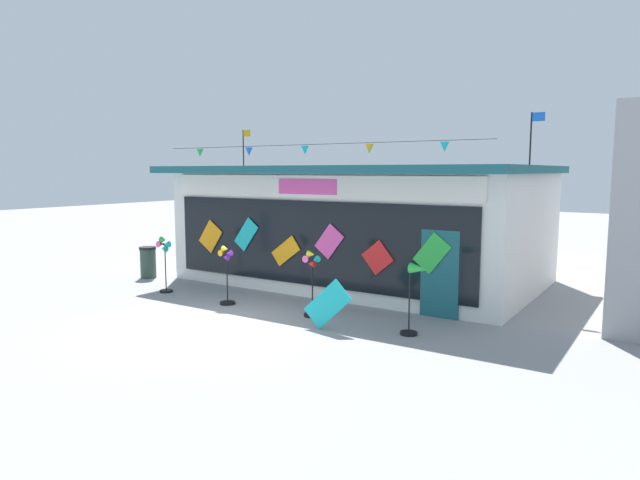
% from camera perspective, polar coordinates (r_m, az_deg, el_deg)
% --- Properties ---
extents(ground_plane, '(80.00, 80.00, 0.00)m').
position_cam_1_polar(ground_plane, '(12.53, -11.02, -8.45)').
color(ground_plane, gray).
extents(kite_shop_building, '(10.42, 6.66, 4.78)m').
position_cam_1_polar(kite_shop_building, '(17.03, 4.41, 1.72)').
color(kite_shop_building, silver).
rests_on(kite_shop_building, ground_plane).
extents(wind_spinner_far_left, '(0.41, 0.35, 1.54)m').
position_cam_1_polar(wind_spinner_far_left, '(15.88, -15.54, -1.64)').
color(wind_spinner_far_left, black).
rests_on(wind_spinner_far_left, ground_plane).
extents(wind_spinner_left, '(0.39, 0.39, 1.48)m').
position_cam_1_polar(wind_spinner_left, '(14.13, -9.50, -3.22)').
color(wind_spinner_left, black).
rests_on(wind_spinner_left, ground_plane).
extents(wind_spinner_center_left, '(0.40, 0.40, 1.53)m').
position_cam_1_polar(wind_spinner_center_left, '(12.77, -0.84, -3.96)').
color(wind_spinner_center_left, black).
rests_on(wind_spinner_center_left, ground_plane).
extents(wind_spinner_center_right, '(0.58, 0.36, 1.49)m').
position_cam_1_polar(wind_spinner_center_right, '(11.45, 9.67, -4.88)').
color(wind_spinner_center_right, black).
rests_on(wind_spinner_center_right, ground_plane).
extents(trash_bin, '(0.52, 0.52, 0.97)m').
position_cam_1_polar(trash_bin, '(18.29, -17.07, -2.15)').
color(trash_bin, '#2D4238').
rests_on(trash_bin, ground_plane).
extents(display_kite_on_ground, '(1.10, 0.17, 1.10)m').
position_cam_1_polar(display_kite_on_ground, '(11.79, 0.77, -6.55)').
color(display_kite_on_ground, '#19B7BC').
rests_on(display_kite_on_ground, ground_plane).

